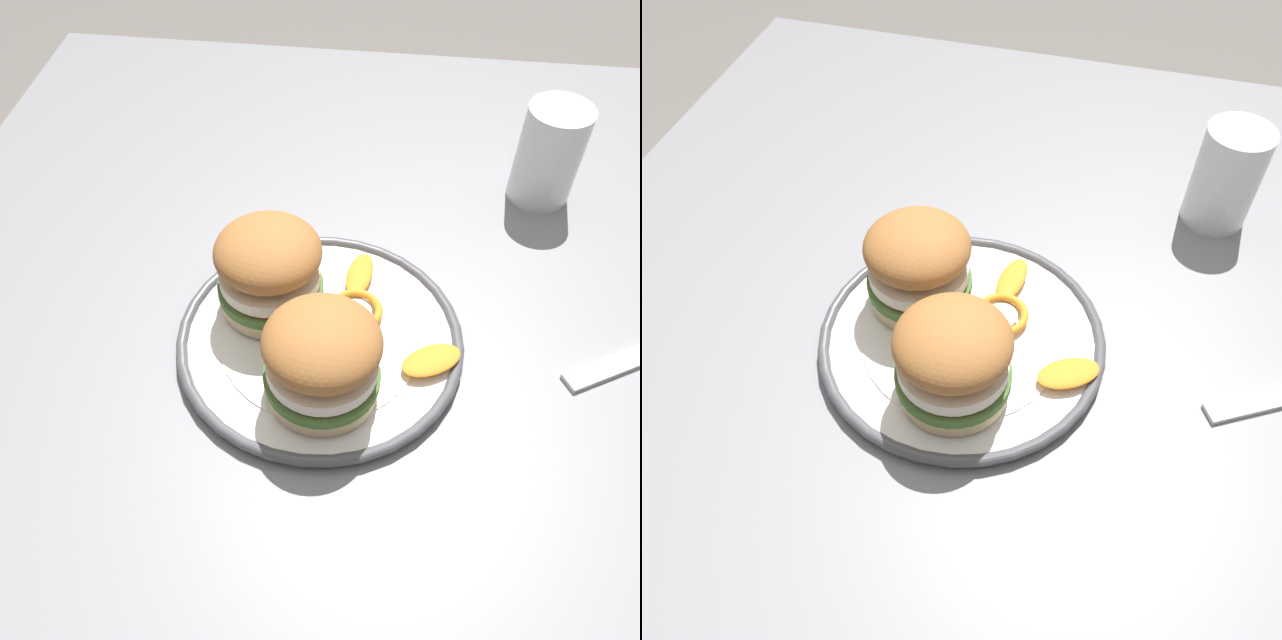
% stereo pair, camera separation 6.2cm
% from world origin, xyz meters
% --- Properties ---
extents(ground_plane, '(8.00, 8.00, 0.00)m').
position_xyz_m(ground_plane, '(0.00, 0.00, 0.00)').
color(ground_plane, slate).
extents(dining_table, '(1.34, 1.04, 0.75)m').
position_xyz_m(dining_table, '(0.00, 0.00, 0.66)').
color(dining_table, gray).
rests_on(dining_table, ground).
extents(dinner_plate, '(0.30, 0.30, 0.02)m').
position_xyz_m(dinner_plate, '(-0.06, -0.02, 0.76)').
color(dinner_plate, white).
rests_on(dinner_plate, dining_table).
extents(sandwich_half_left, '(0.15, 0.15, 0.10)m').
position_xyz_m(sandwich_half_left, '(0.01, -0.01, 0.82)').
color(sandwich_half_left, beige).
rests_on(sandwich_half_left, dinner_plate).
extents(sandwich_half_right, '(0.14, 0.14, 0.10)m').
position_xyz_m(sandwich_half_right, '(-0.10, -0.07, 0.82)').
color(sandwich_half_right, beige).
rests_on(sandwich_half_right, dinner_plate).
extents(orange_peel_curled, '(0.08, 0.08, 0.01)m').
position_xyz_m(orange_peel_curled, '(-0.09, 0.02, 0.77)').
color(orange_peel_curled, orange).
rests_on(orange_peel_curled, dinner_plate).
extents(orange_peel_strip_long, '(0.06, 0.07, 0.01)m').
position_xyz_m(orange_peel_strip_long, '(-0.03, 0.10, 0.77)').
color(orange_peel_strip_long, orange).
rests_on(orange_peel_strip_long, dinner_plate).
extents(orange_peel_strip_short, '(0.07, 0.04, 0.01)m').
position_xyz_m(orange_peel_strip_short, '(-0.14, 0.02, 0.77)').
color(orange_peel_strip_short, orange).
rests_on(orange_peel_strip_short, dinner_plate).
extents(drinking_glass, '(0.08, 0.08, 0.12)m').
position_xyz_m(drinking_glass, '(-0.33, 0.23, 0.80)').
color(drinking_glass, white).
rests_on(drinking_glass, dining_table).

